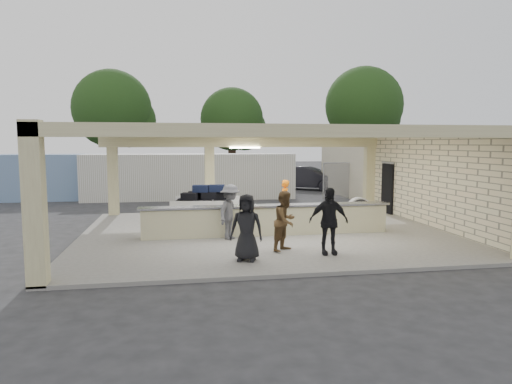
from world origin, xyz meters
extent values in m
plane|color=#262628|center=(0.00, 0.00, 0.00)|extent=(120.00, 120.00, 0.00)
cube|color=slate|center=(0.00, 0.00, 0.05)|extent=(12.00, 10.00, 0.10)
cube|color=tan|center=(0.00, 0.00, 3.50)|extent=(12.00, 10.00, 0.02)
cube|color=beige|center=(6.00, 0.00, 1.75)|extent=(0.02, 10.00, 3.50)
cube|color=black|center=(5.94, 3.20, 1.15)|extent=(0.10, 0.95, 2.10)
cube|color=tan|center=(0.00, 4.75, 3.20)|extent=(12.00, 0.50, 0.60)
cube|color=tan|center=(0.00, -4.85, 3.35)|extent=(12.00, 0.30, 0.30)
cube|color=tan|center=(-5.50, 4.75, 1.80)|extent=(0.40, 0.40, 3.50)
cube|color=tan|center=(-1.50, 4.75, 1.80)|extent=(0.40, 0.40, 3.50)
cube|color=tan|center=(5.80, 4.80, 1.80)|extent=(0.40, 0.40, 3.50)
cube|color=tan|center=(-5.80, -4.80, 1.80)|extent=(0.40, 0.40, 3.50)
cube|color=white|center=(0.00, 4.50, 2.88)|extent=(1.30, 0.12, 0.06)
cube|color=#FFEABF|center=(3.80, 1.50, 3.47)|extent=(0.55, 0.55, 0.04)
cube|color=#FFEABF|center=(3.80, -0.50, 3.47)|extent=(0.55, 0.55, 0.04)
cube|color=#FFEABF|center=(3.80, -2.50, 3.47)|extent=(0.55, 0.55, 0.04)
cube|color=#C4BD92|center=(0.00, -0.50, 0.55)|extent=(8.00, 0.50, 0.90)
cube|color=#B7B7BC|center=(0.00, -0.50, 1.05)|extent=(8.20, 0.58, 0.06)
cube|color=silver|center=(-1.83, 1.91, 0.69)|extent=(2.63, 1.78, 0.12)
cylinder|color=black|center=(-2.88, 1.50, 0.30)|extent=(0.17, 0.40, 0.39)
cylinder|color=black|center=(-2.74, 2.57, 0.30)|extent=(0.17, 0.40, 0.39)
cylinder|color=black|center=(-0.93, 1.24, 0.30)|extent=(0.17, 0.40, 0.39)
cylinder|color=black|center=(-0.79, 2.31, 0.30)|extent=(0.17, 0.40, 0.39)
cube|color=silver|center=(-1.74, 2.64, 0.89)|extent=(2.44, 0.37, 0.29)
cube|color=silver|center=(-1.93, 1.17, 0.89)|extent=(2.44, 0.37, 0.29)
cube|color=black|center=(-2.65, 1.71, 0.88)|extent=(0.61, 0.44, 0.26)
cube|color=black|center=(-1.97, 1.63, 0.88)|extent=(0.61, 0.44, 0.26)
cube|color=black|center=(-1.29, 1.54, 0.88)|extent=(0.61, 0.44, 0.26)
cube|color=black|center=(-2.57, 2.30, 0.88)|extent=(0.61, 0.44, 0.26)
cube|color=black|center=(-1.89, 2.21, 0.88)|extent=(0.61, 0.44, 0.26)
cube|color=black|center=(-1.21, 2.12, 0.88)|extent=(0.61, 0.44, 0.26)
cube|color=black|center=(-2.44, 1.79, 1.14)|extent=(0.61, 0.44, 0.26)
cube|color=black|center=(-1.74, 1.89, 1.14)|extent=(0.61, 0.44, 0.26)
cube|color=black|center=(-1.22, 2.02, 1.14)|extent=(0.61, 0.44, 0.26)
cube|color=black|center=(-2.18, 2.25, 1.14)|extent=(0.61, 0.44, 0.26)
cube|color=black|center=(-2.03, 1.93, 1.41)|extent=(0.61, 0.44, 0.26)
cube|color=black|center=(-1.43, 1.95, 1.41)|extent=(0.61, 0.44, 0.26)
cylinder|color=silver|center=(3.70, 0.83, 0.65)|extent=(0.90, 0.33, 0.89)
cylinder|color=black|center=(3.70, 0.83, 0.65)|extent=(0.80, 0.36, 0.79)
cube|color=silver|center=(3.40, 0.83, 0.25)|extent=(0.06, 0.50, 0.30)
cube|color=silver|center=(4.00, 0.83, 0.25)|extent=(0.06, 0.50, 0.30)
imported|color=orange|center=(1.11, 1.85, 0.90)|extent=(0.59, 0.66, 1.59)
imported|color=brown|center=(0.06, -2.76, 0.93)|extent=(0.83, 0.82, 1.67)
imported|color=black|center=(1.11, -3.34, 1.00)|extent=(1.08, 0.45, 1.80)
imported|color=#48484C|center=(-1.26, -1.00, 0.95)|extent=(0.97, 1.12, 1.71)
imported|color=black|center=(-1.15, -3.62, 0.95)|extent=(0.90, 0.60, 1.70)
imported|color=silver|center=(8.99, 13.95, 0.72)|extent=(5.45, 3.39, 1.45)
imported|color=silver|center=(13.00, 13.86, 0.72)|extent=(4.64, 1.85, 1.45)
imported|color=black|center=(5.69, 14.23, 0.76)|extent=(4.64, 4.00, 1.52)
cube|color=silver|center=(-2.17, 10.60, 1.24)|extent=(11.46, 2.45, 2.48)
cube|color=#6B87AB|center=(-11.53, 11.48, 1.24)|extent=(9.51, 2.29, 2.47)
cylinder|color=gray|center=(5.00, 9.00, 1.00)|extent=(0.06, 0.06, 2.00)
cylinder|color=gray|center=(7.00, 9.00, 1.00)|extent=(0.06, 0.06, 2.00)
cylinder|color=gray|center=(9.00, 9.00, 1.00)|extent=(0.06, 0.06, 2.00)
cylinder|color=gray|center=(11.00, 9.00, 1.00)|extent=(0.06, 0.06, 2.00)
cylinder|color=gray|center=(13.00, 9.00, 1.00)|extent=(0.06, 0.06, 2.00)
cylinder|color=gray|center=(15.00, 9.00, 1.00)|extent=(0.06, 0.06, 2.00)
cube|color=gray|center=(11.00, 9.00, 1.00)|extent=(12.00, 0.02, 2.00)
cylinder|color=gray|center=(11.00, 9.00, 2.00)|extent=(12.00, 0.05, 0.05)
cylinder|color=#382619|center=(-8.00, 24.00, 2.25)|extent=(0.70, 0.70, 4.50)
sphere|color=black|center=(-8.00, 24.00, 5.85)|extent=(6.30, 6.30, 6.30)
sphere|color=black|center=(-6.80, 24.60, 4.95)|extent=(4.50, 4.50, 4.50)
cylinder|color=#382619|center=(2.00, 26.00, 2.00)|extent=(0.70, 0.70, 4.00)
sphere|color=black|center=(2.00, 26.00, 5.20)|extent=(5.60, 5.60, 5.60)
sphere|color=black|center=(3.20, 26.60, 4.40)|extent=(4.00, 4.00, 4.00)
cylinder|color=#382619|center=(14.00, 25.00, 2.50)|extent=(0.70, 0.70, 5.00)
sphere|color=black|center=(14.00, 25.00, 6.50)|extent=(7.00, 7.00, 7.00)
sphere|color=black|center=(15.20, 25.60, 5.50)|extent=(5.00, 5.00, 5.00)
cube|color=beige|center=(9.50, 10.00, 1.60)|extent=(6.00, 8.00, 3.20)
camera|label=1|loc=(-2.84, -14.86, 3.07)|focal=32.00mm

